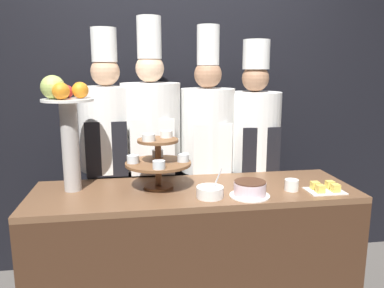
% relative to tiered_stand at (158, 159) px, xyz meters
% --- Properties ---
extents(wall_back, '(10.00, 0.06, 2.80)m').
position_rel_tiered_stand_xyz_m(wall_back, '(0.21, 0.81, 0.34)').
color(wall_back, black).
rests_on(wall_back, ground_plane).
extents(buffet_counter, '(1.89, 0.59, 0.88)m').
position_rel_tiered_stand_xyz_m(buffet_counter, '(0.21, -0.05, -0.62)').
color(buffet_counter, '#422819').
rests_on(buffet_counter, ground_plane).
extents(tiered_stand, '(0.39, 0.39, 0.34)m').
position_rel_tiered_stand_xyz_m(tiered_stand, '(0.00, 0.00, 0.00)').
color(tiered_stand, brown).
rests_on(tiered_stand, buffet_counter).
extents(fruit_pedestal, '(0.29, 0.29, 0.66)m').
position_rel_tiered_stand_xyz_m(fruit_pedestal, '(-0.51, 0.03, 0.24)').
color(fruit_pedestal, '#B2ADA8').
rests_on(fruit_pedestal, buffet_counter).
extents(cake_round, '(0.22, 0.22, 0.09)m').
position_rel_tiered_stand_xyz_m(cake_round, '(0.49, -0.22, -0.14)').
color(cake_round, white).
rests_on(cake_round, buffet_counter).
extents(cup_white, '(0.08, 0.08, 0.06)m').
position_rel_tiered_stand_xyz_m(cup_white, '(0.76, -0.16, -0.15)').
color(cup_white, white).
rests_on(cup_white, buffet_counter).
extents(cake_square_tray, '(0.21, 0.15, 0.05)m').
position_rel_tiered_stand_xyz_m(cake_square_tray, '(0.94, -0.21, -0.16)').
color(cake_square_tray, white).
rests_on(cake_square_tray, buffet_counter).
extents(serving_bowl_near, '(0.15, 0.15, 0.16)m').
position_rel_tiered_stand_xyz_m(serving_bowl_near, '(0.27, -0.21, -0.15)').
color(serving_bowl_near, white).
rests_on(serving_bowl_near, buffet_counter).
extents(chef_left, '(0.38, 0.38, 1.83)m').
position_rel_tiered_stand_xyz_m(chef_left, '(-0.31, 0.43, -0.05)').
color(chef_left, '#28282D').
rests_on(chef_left, ground_plane).
extents(chef_center_left, '(0.40, 0.40, 1.91)m').
position_rel_tiered_stand_xyz_m(chef_center_left, '(-0.02, 0.43, -0.04)').
color(chef_center_left, '#38332D').
rests_on(chef_center_left, ground_plane).
extents(chef_center_right, '(0.38, 0.38, 1.86)m').
position_rel_tiered_stand_xyz_m(chef_center_right, '(0.38, 0.43, -0.06)').
color(chef_center_right, '#38332D').
rests_on(chef_center_right, ground_plane).
extents(chef_right, '(0.38, 0.38, 1.77)m').
position_rel_tiered_stand_xyz_m(chef_right, '(0.72, 0.43, -0.08)').
color(chef_right, '#38332D').
rests_on(chef_right, ground_plane).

